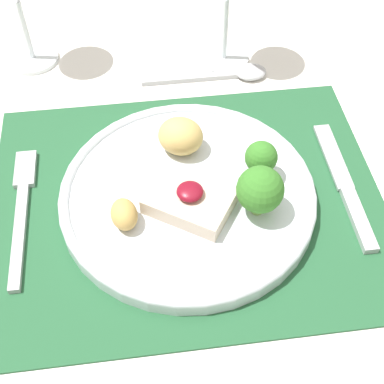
{
  "coord_description": "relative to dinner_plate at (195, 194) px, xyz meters",
  "views": [
    {
      "loc": [
        -0.04,
        -0.38,
        1.22
      ],
      "look_at": [
        0.0,
        -0.0,
        0.77
      ],
      "focal_mm": 50.0,
      "sensor_mm": 36.0,
      "label": 1
    }
  ],
  "objects": [
    {
      "name": "spoon",
      "position": [
        0.08,
        0.22,
        -0.01
      ],
      "size": [
        0.18,
        0.04,
        0.01
      ],
      "rotation": [
        0.0,
        0.0,
        -0.07
      ],
      "color": "#B2B2B7",
      "rests_on": "dining_table"
    },
    {
      "name": "dinner_plate",
      "position": [
        0.0,
        0.0,
        0.0
      ],
      "size": [
        0.29,
        0.29,
        0.08
      ],
      "color": "silver",
      "rests_on": "placemat"
    },
    {
      "name": "fork",
      "position": [
        -0.19,
        0.02,
        -0.01
      ],
      "size": [
        0.02,
        0.19,
        0.01
      ],
      "rotation": [
        0.0,
        0.0,
        -0.04
      ],
      "color": "#B2B2B7",
      "rests_on": "placemat"
    },
    {
      "name": "knife",
      "position": [
        0.18,
        -0.01,
        -0.01
      ],
      "size": [
        0.02,
        0.19,
        0.01
      ],
      "rotation": [
        0.0,
        0.0,
        -0.04
      ],
      "color": "#B2B2B7",
      "rests_on": "placemat"
    },
    {
      "name": "dining_table",
      "position": [
        -0.01,
        0.0,
        -0.1
      ],
      "size": [
        1.26,
        1.26,
        0.74
      ],
      "color": "white",
      "rests_on": "ground_plane"
    },
    {
      "name": "placemat",
      "position": [
        -0.01,
        0.0,
        -0.02
      ],
      "size": [
        0.45,
        0.35,
        0.0
      ],
      "primitive_type": "cube",
      "color": "#235633",
      "rests_on": "dining_table"
    }
  ]
}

